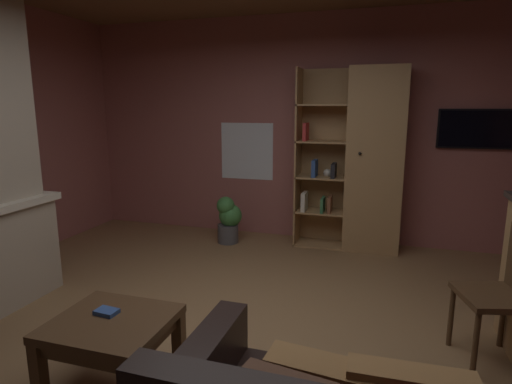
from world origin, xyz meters
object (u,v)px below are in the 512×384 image
wall_mounted_tv (475,129)px  dining_chair (508,287)px  table_book_0 (107,312)px  potted_floor_plant (229,219)px  coffee_table (112,333)px  bookshelf_cabinet (367,162)px

wall_mounted_tv → dining_chair: bearing=-93.2°
table_book_0 → potted_floor_plant: potted_floor_plant is taller
coffee_table → wall_mounted_tv: 4.26m
coffee_table → potted_floor_plant: size_ratio=1.13×
dining_chair → potted_floor_plant: 3.22m
coffee_table → table_book_0: table_book_0 is taller
table_book_0 → wall_mounted_tv: wall_mounted_tv is taller
potted_floor_plant → bookshelf_cabinet: bearing=9.5°
table_book_0 → dining_chair: (2.36, 0.97, 0.05)m
coffee_table → potted_floor_plant: bearing=96.9°
bookshelf_cabinet → potted_floor_plant: 1.81m
potted_floor_plant → wall_mounted_tv: wall_mounted_tv is taller
table_book_0 → wall_mounted_tv: bearing=52.9°
table_book_0 → dining_chair: bearing=22.4°
wall_mounted_tv → bookshelf_cabinet: bearing=-169.5°
table_book_0 → wall_mounted_tv: (2.49, 3.29, 0.96)m
coffee_table → table_book_0: 0.13m
table_book_0 → potted_floor_plant: 2.83m
coffee_table → table_book_0: size_ratio=5.08×
potted_floor_plant → wall_mounted_tv: (2.77, 0.48, 1.14)m
coffee_table → wall_mounted_tv: (2.43, 3.34, 1.07)m
bookshelf_cabinet → table_book_0: size_ratio=16.13×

